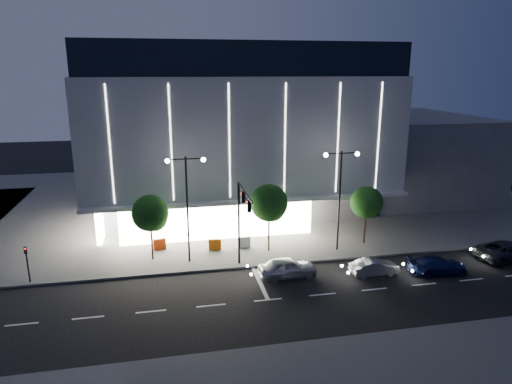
{
  "coord_description": "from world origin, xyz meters",
  "views": [
    {
      "loc": [
        -4.54,
        -29.59,
        15.55
      ],
      "look_at": [
        3.26,
        8.99,
        5.0
      ],
      "focal_mm": 32.0,
      "sensor_mm": 36.0,
      "label": 1
    }
  ],
  "objects_px": {
    "tree_mid": "(269,205)",
    "car_lead": "(287,268)",
    "traffic_mast": "(242,212)",
    "car_third": "(438,265)",
    "barrier_c": "(215,245)",
    "ped_signal_far": "(27,260)",
    "street_lamp_east": "(340,186)",
    "street_lamp_west": "(187,194)",
    "car_second": "(374,267)",
    "barrier_a": "(160,244)",
    "tree_left": "(151,215)",
    "barrier_d": "(244,242)",
    "tree_right": "(366,204)",
    "car_fourth": "(509,251)"
  },
  "relations": [
    {
      "from": "car_second",
      "to": "ped_signal_far",
      "type": "bearing_deg",
      "value": 79.65
    },
    {
      "from": "traffic_mast",
      "to": "car_third",
      "type": "relative_size",
      "value": 1.52
    },
    {
      "from": "traffic_mast",
      "to": "car_second",
      "type": "distance_m",
      "value": 11.27
    },
    {
      "from": "tree_mid",
      "to": "car_third",
      "type": "height_order",
      "value": "tree_mid"
    },
    {
      "from": "car_third",
      "to": "traffic_mast",
      "type": "bearing_deg",
      "value": 82.03
    },
    {
      "from": "street_lamp_east",
      "to": "street_lamp_west",
      "type": "bearing_deg",
      "value": 180.0
    },
    {
      "from": "tree_mid",
      "to": "car_third",
      "type": "distance_m",
      "value": 14.39
    },
    {
      "from": "ped_signal_far",
      "to": "barrier_d",
      "type": "relative_size",
      "value": 2.73
    },
    {
      "from": "street_lamp_west",
      "to": "tree_mid",
      "type": "distance_m",
      "value": 7.28
    },
    {
      "from": "street_lamp_west",
      "to": "barrier_a",
      "type": "xyz_separation_m",
      "value": [
        -2.43,
        3.08,
        -5.31
      ]
    },
    {
      "from": "tree_right",
      "to": "barrier_d",
      "type": "bearing_deg",
      "value": 174.43
    },
    {
      "from": "car_fourth",
      "to": "barrier_c",
      "type": "bearing_deg",
      "value": 69.99
    },
    {
      "from": "car_lead",
      "to": "barrier_d",
      "type": "height_order",
      "value": "car_lead"
    },
    {
      "from": "car_second",
      "to": "car_third",
      "type": "distance_m",
      "value": 5.07
    },
    {
      "from": "tree_right",
      "to": "barrier_d",
      "type": "xyz_separation_m",
      "value": [
        -11.03,
        1.08,
        -3.23
      ]
    },
    {
      "from": "traffic_mast",
      "to": "car_fourth",
      "type": "xyz_separation_m",
      "value": [
        22.51,
        -1.98,
        -4.24
      ]
    },
    {
      "from": "traffic_mast",
      "to": "street_lamp_east",
      "type": "xyz_separation_m",
      "value": [
        9.0,
        2.66,
        0.93
      ]
    },
    {
      "from": "barrier_a",
      "to": "street_lamp_west",
      "type": "bearing_deg",
      "value": -60.53
    },
    {
      "from": "car_third",
      "to": "car_lead",
      "type": "bearing_deg",
      "value": 85.92
    },
    {
      "from": "tree_left",
      "to": "tree_mid",
      "type": "distance_m",
      "value": 10.0
    },
    {
      "from": "car_fourth",
      "to": "barrier_c",
      "type": "relative_size",
      "value": 5.16
    },
    {
      "from": "tree_mid",
      "to": "car_second",
      "type": "distance_m",
      "value": 10.08
    },
    {
      "from": "traffic_mast",
      "to": "barrier_d",
      "type": "xyz_separation_m",
      "value": [
        1.0,
        4.76,
        -4.38
      ]
    },
    {
      "from": "barrier_a",
      "to": "tree_mid",
      "type": "bearing_deg",
      "value": -21.11
    },
    {
      "from": "barrier_c",
      "to": "ped_signal_far",
      "type": "bearing_deg",
      "value": -158.31
    },
    {
      "from": "traffic_mast",
      "to": "street_lamp_east",
      "type": "bearing_deg",
      "value": 16.48
    },
    {
      "from": "ped_signal_far",
      "to": "tree_mid",
      "type": "distance_m",
      "value": 19.35
    },
    {
      "from": "street_lamp_west",
      "to": "ped_signal_far",
      "type": "xyz_separation_m",
      "value": [
        -12.0,
        -1.5,
        -4.07
      ]
    },
    {
      "from": "tree_mid",
      "to": "car_third",
      "type": "xyz_separation_m",
      "value": [
        12.06,
        -6.95,
        -3.66
      ]
    },
    {
      "from": "ped_signal_far",
      "to": "traffic_mast",
      "type": "bearing_deg",
      "value": -4.15
    },
    {
      "from": "tree_mid",
      "to": "car_second",
      "type": "height_order",
      "value": "tree_mid"
    },
    {
      "from": "tree_mid",
      "to": "tree_right",
      "type": "xyz_separation_m",
      "value": [
        9.0,
        -0.0,
        -0.45
      ]
    },
    {
      "from": "street_lamp_east",
      "to": "tree_left",
      "type": "xyz_separation_m",
      "value": [
        -15.97,
        1.02,
        -1.92
      ]
    },
    {
      "from": "street_lamp_west",
      "to": "street_lamp_east",
      "type": "bearing_deg",
      "value": 0.0
    },
    {
      "from": "street_lamp_west",
      "to": "car_second",
      "type": "height_order",
      "value": "street_lamp_west"
    },
    {
      "from": "car_lead",
      "to": "car_second",
      "type": "distance_m",
      "value": 6.88
    },
    {
      "from": "ped_signal_far",
      "to": "barrier_a",
      "type": "xyz_separation_m",
      "value": [
        9.57,
        4.58,
        -1.24
      ]
    },
    {
      "from": "street_lamp_east",
      "to": "barrier_a",
      "type": "xyz_separation_m",
      "value": [
        -15.43,
        3.08,
        -5.31
      ]
    },
    {
      "from": "car_third",
      "to": "tree_mid",
      "type": "bearing_deg",
      "value": 64.3
    },
    {
      "from": "barrier_a",
      "to": "car_second",
      "type": "bearing_deg",
      "value": -35.37
    },
    {
      "from": "tree_mid",
      "to": "car_lead",
      "type": "xyz_separation_m",
      "value": [
        0.24,
        -5.22,
        -3.55
      ]
    },
    {
      "from": "street_lamp_west",
      "to": "ped_signal_far",
      "type": "distance_m",
      "value": 12.76
    },
    {
      "from": "tree_mid",
      "to": "car_lead",
      "type": "relative_size",
      "value": 1.34
    },
    {
      "from": "ped_signal_far",
      "to": "car_third",
      "type": "distance_m",
      "value": 31.43
    },
    {
      "from": "traffic_mast",
      "to": "car_second",
      "type": "bearing_deg",
      "value": -13.96
    },
    {
      "from": "tree_mid",
      "to": "car_second",
      "type": "bearing_deg",
      "value": -41.28
    },
    {
      "from": "ped_signal_far",
      "to": "car_second",
      "type": "bearing_deg",
      "value": -8.0
    },
    {
      "from": "tree_left",
      "to": "car_third",
      "type": "height_order",
      "value": "tree_left"
    },
    {
      "from": "ped_signal_far",
      "to": "car_second",
      "type": "xyz_separation_m",
      "value": [
        26.08,
        -3.67,
        -1.25
      ]
    },
    {
      "from": "traffic_mast",
      "to": "ped_signal_far",
      "type": "relative_size",
      "value": 2.36
    }
  ]
}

